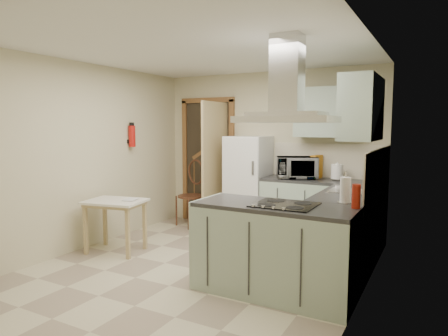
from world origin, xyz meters
The scene contains 27 objects.
floor centered at (0.00, 0.00, 0.00)m, with size 4.20×4.20×0.00m, color beige.
ceiling centered at (0.00, 0.00, 2.50)m, with size 4.20×4.20×0.00m, color silver.
back_wall centered at (0.00, 2.10, 1.25)m, with size 3.60×3.60×0.00m, color beige.
left_wall centered at (-1.80, 0.00, 1.25)m, with size 4.20×4.20×0.00m, color beige.
right_wall centered at (1.80, 0.00, 1.25)m, with size 4.20×4.20×0.00m, color beige.
doorway centered at (-1.10, 2.07, 1.05)m, with size 1.10×0.12×2.10m, color brown.
fridge centered at (-0.20, 1.80, 0.75)m, with size 0.60×0.60×1.50m, color white.
counter_back centered at (0.66, 1.80, 0.45)m, with size 1.08×0.60×0.90m, color #9EB2A0.
counter_right centered at (1.50, 1.12, 0.45)m, with size 0.60×1.95×0.90m, color #9EB2A0.
splashback centered at (0.96, 2.09, 1.15)m, with size 1.68×0.02×0.50m, color beige.
wall_cabinet_back centered at (0.95, 1.93, 1.85)m, with size 0.85×0.35×0.70m, color #9EB2A0.
wall_cabinet_right centered at (1.62, 0.85, 1.85)m, with size 0.35×0.90×0.70m, color #9EB2A0.
peninsula centered at (1.02, -0.18, 0.45)m, with size 1.55×0.65×0.90m, color #9EB2A0.
hob centered at (1.12, -0.18, 0.91)m, with size 0.58×0.50×0.01m, color black.
extractor_hood centered at (1.12, -0.18, 1.72)m, with size 0.90×0.55×0.10m, color silver.
sink centered at (1.50, 0.95, 0.91)m, with size 0.45×0.40×0.01m, color silver.
fire_extinguisher centered at (-1.74, 0.90, 1.50)m, with size 0.10×0.10×0.32m, color #B2140F.
drop_leaf_table centered at (-1.30, 0.05, 0.35)m, with size 0.74×0.55×0.69m, color tan.
bentwood_chair centered at (-1.18, 1.67, 0.50)m, with size 0.44×0.44×1.00m, color #4A2618.
microwave centered at (0.59, 1.76, 1.06)m, with size 0.57×0.38×0.31m, color black.
kettle centered at (1.15, 1.86, 1.02)m, with size 0.17×0.17×0.24m, color white.
cereal_box centered at (0.83, 1.94, 1.07)m, with size 0.09×0.22×0.33m, color orange.
soap_bottle centered at (1.69, 1.42, 0.99)m, with size 0.08×0.08×0.17m, color #B8BAC6.
paper_towel centered at (1.60, 0.22, 1.03)m, with size 0.10×0.10×0.27m, color white.
cup centered at (1.42, 0.80, 0.94)m, with size 0.11×0.11×0.08m, color silver.
red_bottle centered at (1.75, 0.00, 1.01)m, with size 0.08×0.08×0.23m, color #9E1D0D.
book centered at (-1.20, 0.12, 0.74)m, with size 0.15×0.21×0.09m, color #953A31.
Camera 1 is at (2.43, -3.77, 1.66)m, focal length 32.00 mm.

